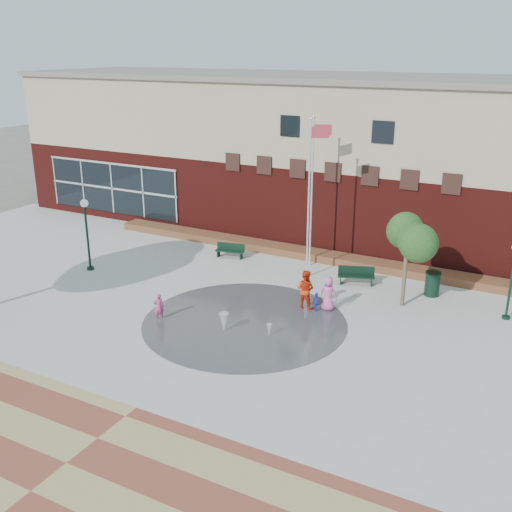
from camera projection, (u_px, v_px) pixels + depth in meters
The scene contains 19 objects.
ground at pixel (205, 354), 22.15m from camera, with size 120.00×120.00×0.00m, color #666056.
plaza_concrete at pixel (256, 313), 25.48m from camera, with size 46.00×18.00×0.01m, color #A8A8A0.
paver_band at pixel (66, 463), 16.33m from camera, with size 46.00×6.00×0.01m, color brown.
splash_pad at pixel (245, 322), 24.65m from camera, with size 8.40×8.40×0.01m, color #383A3D.
library_building at pixel (364, 156), 35.15m from camera, with size 44.40×10.40×9.20m.
flower_bed at pixel (323, 260), 31.80m from camera, with size 26.00×1.20×0.40m, color maroon.
flagpole_left at pixel (310, 192), 28.03m from camera, with size 0.85×0.41×7.75m.
flagpole_right at pixel (313, 185), 29.61m from camera, with size 0.87×0.44×7.66m.
lamp_left at pixel (86, 227), 29.68m from camera, with size 0.39×0.39×3.69m.
bench_left at pixel (230, 253), 32.10m from camera, with size 1.61×0.72×0.78m.
bench_mid at pixel (356, 279), 28.48m from camera, with size 1.79×1.03×0.87m.
trash_can at pixel (432, 284), 27.11m from camera, with size 0.70×0.70×1.15m.
tree_mid at pixel (408, 239), 25.22m from camera, with size 2.50×2.50×4.21m.
water_jet_a at pixel (224, 332), 23.87m from camera, with size 0.39×0.39×0.76m, color white.
water_jet_b at pixel (269, 336), 23.49m from camera, with size 0.22×0.22×0.49m, color white.
child_splash at pixel (159, 307), 24.71m from camera, with size 0.43×0.28×1.18m, color #C44177.
adult_red at pixel (305, 289), 25.72m from camera, with size 0.85×0.66×1.75m, color red.
adult_pink at pixel (328, 294), 25.57m from camera, with size 0.74×0.48×1.52m, color #DA59A4.
child_blue at pixel (316, 302), 25.52m from camera, with size 0.52×0.22×0.88m, color #3642B3.
Camera 1 is at (10.94, -16.48, 10.77)m, focal length 42.00 mm.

